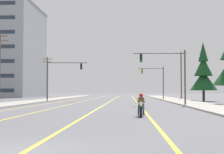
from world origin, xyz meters
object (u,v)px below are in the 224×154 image
(traffic_signal_mid_right, at_px, (156,78))
(utility_pole_left_far, at_px, (47,76))
(motorcycle_with_rider, at_px, (141,107))
(conifer_tree_right_verge_far, at_px, (203,74))
(traffic_signal_near_right, at_px, (170,68))
(traffic_signal_near_left, at_px, (59,74))
(utility_pole_right_far, at_px, (181,74))
(utility_pole_left_near, at_px, (0,65))

(traffic_signal_mid_right, distance_m, utility_pole_left_far, 24.66)
(motorcycle_with_rider, bearing_deg, conifer_tree_right_verge_far, 69.55)
(motorcycle_with_rider, height_order, traffic_signal_near_right, traffic_signal_near_right)
(motorcycle_with_rider, distance_m, traffic_signal_near_left, 29.15)
(traffic_signal_near_right, relative_size, utility_pole_left_far, 0.69)
(traffic_signal_near_left, relative_size, utility_pole_left_far, 0.69)
(utility_pole_right_far, xyz_separation_m, conifer_tree_right_verge_far, (1.07, -13.81, -0.73))
(motorcycle_with_rider, distance_m, traffic_signal_near_right, 16.20)
(traffic_signal_mid_right, bearing_deg, motorcycle_with_rider, -96.51)
(utility_pole_right_far, bearing_deg, motorcycle_with_rider, -102.83)
(motorcycle_with_rider, bearing_deg, traffic_signal_near_right, 75.92)
(traffic_signal_near_left, distance_m, utility_pole_left_near, 8.77)
(motorcycle_with_rider, relative_size, utility_pole_left_near, 0.23)
(traffic_signal_near_right, bearing_deg, traffic_signal_near_left, 142.69)
(traffic_signal_near_right, relative_size, utility_pole_left_near, 0.65)
(motorcycle_with_rider, distance_m, utility_pole_left_near, 28.59)
(traffic_signal_near_left, bearing_deg, conifer_tree_right_verge_far, 6.08)
(traffic_signal_near_right, height_order, utility_pole_right_far, utility_pole_right_far)
(traffic_signal_near_left, height_order, utility_pole_left_near, utility_pole_left_near)
(motorcycle_with_rider, height_order, utility_pole_left_far, utility_pole_left_far)
(motorcycle_with_rider, relative_size, conifer_tree_right_verge_far, 0.24)
(conifer_tree_right_verge_far, bearing_deg, motorcycle_with_rider, -110.45)
(conifer_tree_right_verge_far, bearing_deg, utility_pole_left_far, 146.94)
(utility_pole_left_far, bearing_deg, traffic_signal_near_right, -55.76)
(utility_pole_left_near, bearing_deg, traffic_signal_near_right, -15.92)
(traffic_signal_near_right, distance_m, utility_pole_left_far, 39.70)
(traffic_signal_near_right, bearing_deg, utility_pole_left_near, 164.08)
(traffic_signal_near_right, bearing_deg, conifer_tree_right_verge_far, 63.01)
(motorcycle_with_rider, height_order, utility_pole_left_near, utility_pole_left_near)
(utility_pole_right_far, bearing_deg, utility_pole_left_near, -142.73)
(motorcycle_with_rider, height_order, traffic_signal_near_left, traffic_signal_near_left)
(utility_pole_right_far, distance_m, conifer_tree_right_verge_far, 13.87)
(utility_pole_left_near, bearing_deg, conifer_tree_right_verge_far, 14.40)
(motorcycle_with_rider, xyz_separation_m, conifer_tree_right_verge_far, (10.83, 29.05, 3.62))
(traffic_signal_mid_right, xyz_separation_m, utility_pole_left_near, (-22.65, -17.61, 1.02))
(utility_pole_left_near, bearing_deg, utility_pole_right_far, 37.27)
(traffic_signal_mid_right, xyz_separation_m, conifer_tree_right_verge_far, (6.36, -10.16, 0.12))
(utility_pole_right_far, relative_size, conifer_tree_right_verge_far, 1.03)
(motorcycle_with_rider, relative_size, traffic_signal_near_left, 0.35)
(traffic_signal_mid_right, height_order, utility_pole_left_far, utility_pole_left_far)
(traffic_signal_near_right, xyz_separation_m, utility_pole_right_far, (5.92, 27.54, 0.78))
(traffic_signal_mid_right, bearing_deg, conifer_tree_right_verge_far, -57.95)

